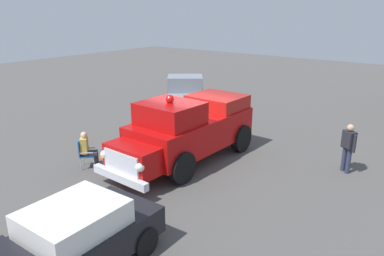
# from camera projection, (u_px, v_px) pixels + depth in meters

# --- Properties ---
(ground_plane) EXTENTS (60.00, 60.00, 0.00)m
(ground_plane) POSITION_uv_depth(u_px,v_px,m) (191.00, 155.00, 13.89)
(ground_plane) COLOR #514F4C
(vintage_fire_truck) EXTENTS (6.00, 2.42, 2.59)m
(vintage_fire_truck) POSITION_uv_depth(u_px,v_px,m) (188.00, 129.00, 13.03)
(vintage_fire_truck) COLOR black
(vintage_fire_truck) RESTS_ON ground
(classic_hot_rod) EXTENTS (4.42, 2.04, 1.46)m
(classic_hot_rod) POSITION_uv_depth(u_px,v_px,m) (62.00, 246.00, 7.33)
(classic_hot_rod) COLOR black
(classic_hot_rod) RESTS_ON ground
(parked_pickup) EXTENTS (4.89, 4.37, 1.90)m
(parked_pickup) POSITION_uv_depth(u_px,v_px,m) (185.00, 90.00, 20.31)
(parked_pickup) COLOR black
(parked_pickup) RESTS_ON ground
(lawn_chair_near_truck) EXTENTS (0.69, 0.69, 1.02)m
(lawn_chair_near_truck) POSITION_uv_depth(u_px,v_px,m) (84.00, 151.00, 12.62)
(lawn_chair_near_truck) COLOR #B7BABF
(lawn_chair_near_truck) RESTS_ON ground
(spectator_seated) EXTENTS (0.64, 0.64, 1.29)m
(spectator_seated) POSITION_uv_depth(u_px,v_px,m) (88.00, 148.00, 12.60)
(spectator_seated) COLOR #383842
(spectator_seated) RESTS_ON ground
(spectator_standing) EXTENTS (0.45, 0.58, 1.68)m
(spectator_standing) POSITION_uv_depth(u_px,v_px,m) (348.00, 145.00, 12.16)
(spectator_standing) COLOR #2D334C
(spectator_standing) RESTS_ON ground
(traffic_cone) EXTENTS (0.40, 0.40, 0.64)m
(traffic_cone) POSITION_uv_depth(u_px,v_px,m) (106.00, 150.00, 13.53)
(traffic_cone) COLOR orange
(traffic_cone) RESTS_ON ground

